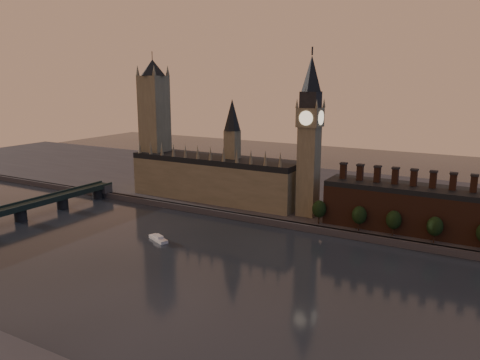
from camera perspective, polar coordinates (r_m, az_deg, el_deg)
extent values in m
plane|color=black|center=(225.90, -4.81, -11.81)|extent=(900.00, 900.00, 0.00)
cube|color=#414145|center=(298.86, 4.96, -5.30)|extent=(900.00, 4.00, 4.00)
cube|color=#414145|center=(379.69, 10.63, -1.64)|extent=(900.00, 180.00, 4.00)
cube|color=gray|center=(346.06, -3.07, -0.08)|extent=(130.00, 30.00, 28.00)
cube|color=black|center=(342.99, -3.10, 2.53)|extent=(130.00, 30.00, 4.00)
cube|color=gray|center=(333.67, -0.94, 4.01)|extent=(9.00, 9.00, 24.00)
cone|color=black|center=(331.13, -0.96, 7.95)|extent=(12.00, 12.00, 22.00)
cone|color=gray|center=(366.16, -12.14, 4.00)|extent=(2.60, 2.60, 10.00)
cone|color=gray|center=(359.19, -10.85, 3.90)|extent=(2.60, 2.60, 10.00)
cone|color=gray|center=(352.40, -9.51, 3.79)|extent=(2.60, 2.60, 10.00)
cone|color=gray|center=(345.81, -8.13, 3.68)|extent=(2.60, 2.60, 10.00)
cone|color=gray|center=(339.44, -6.68, 3.56)|extent=(2.60, 2.60, 10.00)
cone|color=gray|center=(333.29, -5.19, 3.43)|extent=(2.60, 2.60, 10.00)
cone|color=gray|center=(327.37, -3.64, 3.30)|extent=(2.60, 2.60, 10.00)
cone|color=gray|center=(321.70, -2.04, 3.15)|extent=(2.60, 2.60, 10.00)
cone|color=gray|center=(316.30, -0.38, 3.00)|extent=(2.60, 2.60, 10.00)
cone|color=gray|center=(311.17, 1.34, 2.84)|extent=(2.60, 2.60, 10.00)
cone|color=gray|center=(306.33, 3.11, 2.68)|extent=(2.60, 2.60, 10.00)
cone|color=gray|center=(301.80, 4.94, 2.51)|extent=(2.60, 2.60, 10.00)
cube|color=gray|center=(373.07, -10.30, 5.47)|extent=(18.00, 18.00, 90.00)
cone|color=black|center=(370.65, -10.61, 13.32)|extent=(24.00, 24.00, 12.00)
cylinder|color=#232326|center=(370.83, -10.65, 14.25)|extent=(0.50, 0.50, 12.00)
cone|color=gray|center=(369.76, -12.39, 12.94)|extent=(3.00, 3.00, 8.00)
cone|color=gray|center=(359.35, -10.43, 13.05)|extent=(3.00, 3.00, 8.00)
cone|color=gray|center=(381.88, -10.76, 12.98)|extent=(3.00, 3.00, 8.00)
cone|color=gray|center=(371.81, -8.82, 13.07)|extent=(3.00, 3.00, 8.00)
cube|color=gray|center=(305.34, 8.34, 1.01)|extent=(12.00, 12.00, 58.00)
cube|color=gray|center=(300.53, 8.55, 7.56)|extent=(14.00, 14.00, 12.00)
cube|color=#232326|center=(299.85, 8.62, 9.66)|extent=(11.00, 11.00, 10.00)
cone|color=black|center=(299.57, 8.72, 12.72)|extent=(13.00, 13.00, 22.00)
cylinder|color=#232326|center=(300.00, 8.81, 15.29)|extent=(1.00, 1.00, 5.00)
cylinder|color=beige|center=(293.84, 8.04, 7.48)|extent=(9.00, 0.50, 9.00)
cylinder|color=beige|center=(307.24, 9.04, 7.65)|extent=(9.00, 0.50, 9.00)
cylinder|color=beige|center=(303.17, 7.27, 7.64)|extent=(0.50, 9.00, 9.00)
cylinder|color=beige|center=(298.04, 9.85, 7.48)|extent=(0.50, 9.00, 9.00)
cone|color=gray|center=(296.32, 6.96, 9.29)|extent=(2.00, 2.00, 6.00)
cone|color=gray|center=(291.58, 9.35, 9.17)|extent=(2.00, 2.00, 6.00)
cone|color=gray|center=(308.35, 7.90, 9.38)|extent=(2.00, 2.00, 6.00)
cone|color=gray|center=(303.80, 10.21, 9.26)|extent=(2.00, 2.00, 6.00)
cube|color=#4A2A1C|center=(292.28, 21.15, -3.65)|extent=(110.00, 25.00, 24.00)
cube|color=black|center=(289.06, 21.35, -1.07)|extent=(110.00, 25.00, 3.00)
cube|color=#4A2A1C|center=(297.56, 12.49, 1.04)|extent=(3.50, 3.50, 9.00)
cube|color=#232326|center=(296.65, 12.53, 1.99)|extent=(4.20, 4.20, 1.00)
cube|color=#4A2A1C|center=(294.78, 14.42, 0.84)|extent=(3.50, 3.50, 9.00)
cube|color=#232326|center=(293.86, 14.47, 1.79)|extent=(4.20, 4.20, 1.00)
cube|color=#4A2A1C|center=(292.34, 16.39, 0.63)|extent=(3.50, 3.50, 9.00)
cube|color=#232326|center=(291.41, 16.45, 1.59)|extent=(4.20, 4.20, 1.00)
cube|color=#4A2A1C|center=(290.26, 18.40, 0.42)|extent=(3.50, 3.50, 9.00)
cube|color=#232326|center=(289.32, 18.46, 1.39)|extent=(4.20, 4.20, 1.00)
cube|color=#4A2A1C|center=(288.54, 20.43, 0.20)|extent=(3.50, 3.50, 9.00)
cube|color=#232326|center=(287.60, 20.50, 1.18)|extent=(4.20, 4.20, 1.00)
cube|color=#4A2A1C|center=(287.19, 22.48, -0.02)|extent=(3.50, 3.50, 9.00)
cube|color=#232326|center=(286.25, 22.56, 0.96)|extent=(4.20, 4.20, 1.00)
cube|color=#4A2A1C|center=(286.22, 24.54, -0.23)|extent=(3.50, 3.50, 9.00)
cube|color=#232326|center=(285.27, 24.63, 0.75)|extent=(4.20, 4.20, 1.00)
cube|color=#4A2A1C|center=(285.62, 26.62, -0.46)|extent=(3.50, 3.50, 9.00)
cube|color=#232326|center=(284.67, 26.72, 0.53)|extent=(4.20, 4.20, 1.00)
cylinder|color=black|center=(293.61, 9.58, -4.73)|extent=(0.80, 0.80, 6.00)
ellipsoid|color=black|center=(291.80, 9.63, -3.51)|extent=(8.60, 8.60, 10.75)
cylinder|color=black|center=(285.90, 14.26, -5.41)|extent=(0.80, 0.80, 6.00)
ellipsoid|color=black|center=(284.03, 14.33, -4.16)|extent=(8.60, 8.60, 10.75)
cylinder|color=black|center=(282.02, 18.14, -5.90)|extent=(0.80, 0.80, 6.00)
ellipsoid|color=black|center=(280.13, 18.23, -4.63)|extent=(8.60, 8.60, 10.75)
cylinder|color=black|center=(277.98, 22.56, -6.51)|extent=(0.80, 0.80, 6.00)
ellipsoid|color=black|center=(276.06, 22.67, -5.23)|extent=(8.60, 8.60, 10.75)
cube|color=#414145|center=(385.73, -16.45, -0.96)|extent=(14.00, 8.00, 6.00)
cylinder|color=#232326|center=(341.67, -25.19, -3.87)|extent=(8.00, 8.00, 7.75)
cylinder|color=#232326|center=(361.38, -20.83, -2.65)|extent=(8.00, 8.00, 7.75)
cylinder|color=#232326|center=(383.09, -16.95, -1.56)|extent=(8.00, 8.00, 7.75)
cube|color=silver|center=(277.27, -9.93, -7.09)|extent=(16.48, 10.83, 1.83)
cube|color=silver|center=(276.75, -9.94, -6.78)|extent=(7.68, 5.98, 1.37)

